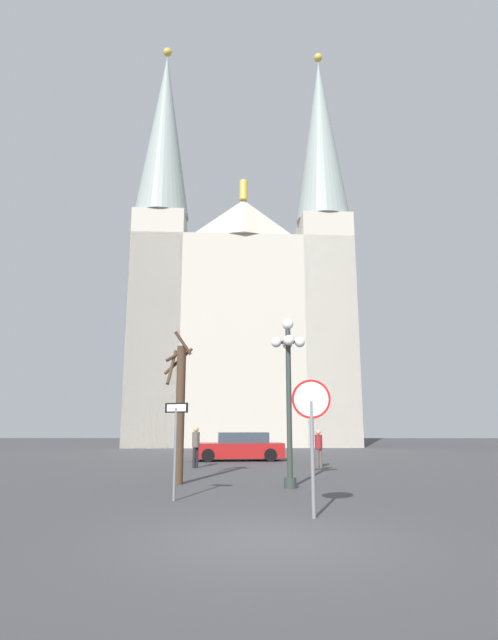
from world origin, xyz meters
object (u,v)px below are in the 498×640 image
stop_sign (312,419)px  bare_tree (180,407)px  street_lamp (289,377)px  pedestrian_walking (196,443)px  pedestrian_standing (319,445)px  parked_car_near_red (239,447)px  one_way_arrow_sign (176,438)px  cathedral (241,316)px

stop_sign → bare_tree: (-3.56, 5.69, 0.43)m
street_lamp → pedestrian_walking: (-3.56, 6.75, -2.18)m
bare_tree → pedestrian_standing: 8.10m
bare_tree → parked_car_near_red: 10.43m
one_way_arrow_sign → street_lamp: street_lamp is taller
cathedral → pedestrian_standing: size_ratio=23.45×
cathedral → pedestrian_standing: (3.95, -22.81, -10.65)m
stop_sign → parked_car_near_red: stop_sign is taller
bare_tree → pedestrian_standing: bearing=49.7°
cathedral → parked_car_near_red: bearing=-88.8°
stop_sign → pedestrian_standing: size_ratio=1.72×
cathedral → stop_sign: 36.00m
stop_sign → pedestrian_walking: (-3.68, 11.54, -0.88)m
parked_car_near_red → pedestrian_standing: bearing=-49.0°
stop_sign → bare_tree: bare_tree is taller
street_lamp → pedestrian_standing: street_lamp is taller
bare_tree → pedestrian_walking: 6.00m
one_way_arrow_sign → stop_sign: bearing=-36.0°
parked_car_near_red → one_way_arrow_sign: bearing=-95.0°
cathedral → one_way_arrow_sign: bearing=-91.4°
stop_sign → one_way_arrow_sign: stop_sign is taller
cathedral → pedestrian_walking: cathedral is taller
bare_tree → pedestrian_standing: size_ratio=3.01×
cathedral → street_lamp: 31.04m
bare_tree → pedestrian_walking: (-0.13, 5.85, -1.30)m
cathedral → one_way_arrow_sign: size_ratio=15.84×
stop_sign → bare_tree: size_ratio=0.57×
one_way_arrow_sign → parked_car_near_red: size_ratio=0.50×
parked_car_near_red → stop_sign: bearing=-83.0°
one_way_arrow_sign → street_lamp: size_ratio=0.46×
parked_car_near_red → pedestrian_standing: 5.40m
cathedral → pedestrian_walking: bearing=-93.3°
parked_car_near_red → pedestrian_standing: pedestrian_standing is taller
one_way_arrow_sign → cathedral: bearing=88.6°
street_lamp → stop_sign: bearing=-88.5°
cathedral → street_lamp: (2.21, -29.81, -8.38)m
street_lamp → bare_tree: bearing=165.2°
one_way_arrow_sign → street_lamp: bearing=39.9°
one_way_arrow_sign → street_lamp: (3.01, 2.51, 1.73)m
pedestrian_standing → cathedral: bearing=99.8°
cathedral → parked_car_near_red: size_ratio=7.91×
stop_sign → bare_tree: bearing=122.0°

